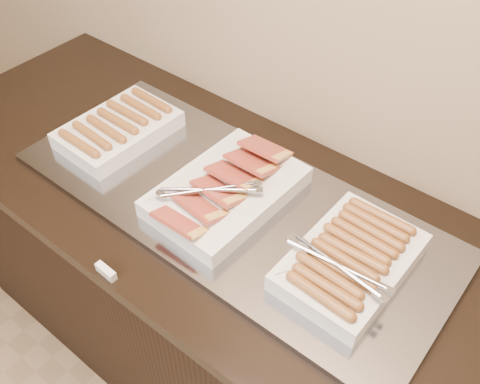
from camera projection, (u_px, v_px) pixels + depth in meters
name	position (u px, v px, depth m)	size (l,w,h in m)	color
counter	(228.00, 298.00, 1.75)	(2.06, 0.76, 0.90)	black
warming_tray	(230.00, 202.00, 1.42)	(1.20, 0.50, 0.02)	gray
dish_left	(118.00, 128.00, 1.59)	(0.23, 0.34, 0.07)	silver
dish_center	(226.00, 190.00, 1.40)	(0.28, 0.42, 0.09)	silver
dish_right	(350.00, 260.00, 1.23)	(0.26, 0.35, 0.08)	silver
label_holder	(106.00, 271.00, 1.26)	(0.06, 0.02, 0.02)	silver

